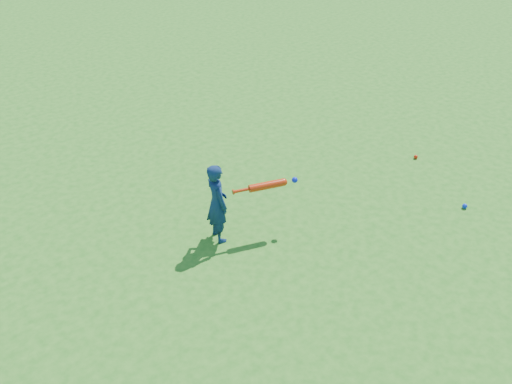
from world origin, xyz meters
The scene contains 5 objects.
ground centered at (0.00, 0.00, 0.00)m, with size 80.00×80.00×0.00m, color #266C19.
child centered at (0.18, 0.21, 0.52)m, with size 0.38×0.25×1.05m, color #0F244A.
ground_ball_red centered at (3.73, -0.09, 0.03)m, with size 0.06×0.06×0.06m, color red.
ground_ball_blue centered at (3.13, -1.36, 0.03)m, with size 0.07×0.07×0.07m, color #0C2CD5.
bat_swing centered at (0.78, -0.05, 0.67)m, with size 0.81×0.33×0.10m.
Camera 1 is at (-3.06, -4.50, 4.35)m, focal length 40.00 mm.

